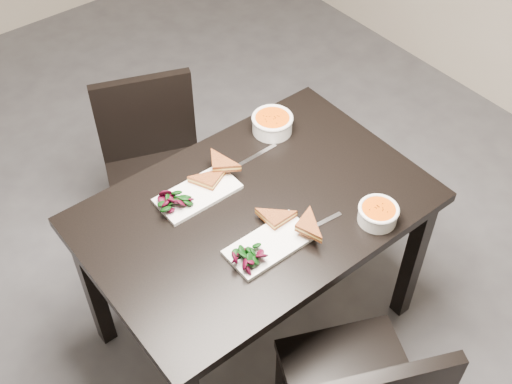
# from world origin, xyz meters

# --- Properties ---
(ground) EXTENTS (5.00, 5.00, 0.00)m
(ground) POSITION_xyz_m (0.00, 0.00, 0.00)
(ground) COLOR #47474C
(ground) RESTS_ON ground
(table) EXTENTS (1.20, 0.80, 0.75)m
(table) POSITION_xyz_m (0.44, -0.36, 0.65)
(table) COLOR black
(table) RESTS_ON ground
(chair_far) EXTENTS (0.54, 0.54, 0.85)m
(chair_far) POSITION_xyz_m (0.40, 0.31, 0.48)
(chair_far) COLOR black
(chair_far) RESTS_ON ground
(plate_near) EXTENTS (0.29, 0.15, 0.01)m
(plate_near) POSITION_xyz_m (0.36, -0.52, 0.76)
(plate_near) COLOR white
(plate_near) RESTS_ON table
(sandwich_near) EXTENTS (0.15, 0.11, 0.05)m
(sandwich_near) POSITION_xyz_m (0.43, -0.51, 0.79)
(sandwich_near) COLOR #9D4D20
(sandwich_near) RESTS_ON plate_near
(salad_near) EXTENTS (0.09, 0.08, 0.04)m
(salad_near) POSITION_xyz_m (0.26, -0.52, 0.78)
(salad_near) COLOR black
(salad_near) RESTS_ON plate_near
(soup_bowl_near) EXTENTS (0.14, 0.14, 0.06)m
(soup_bowl_near) POSITION_xyz_m (0.72, -0.67, 0.79)
(soup_bowl_near) COLOR white
(soup_bowl_near) RESTS_ON table
(cutlery_near) EXTENTS (0.18, 0.03, 0.00)m
(cutlery_near) POSITION_xyz_m (0.56, -0.56, 0.75)
(cutlery_near) COLOR silver
(cutlery_near) RESTS_ON table
(plate_far) EXTENTS (0.30, 0.15, 0.01)m
(plate_far) POSITION_xyz_m (0.31, -0.19, 0.76)
(plate_far) COLOR white
(plate_far) RESTS_ON table
(sandwich_far) EXTENTS (0.18, 0.16, 0.05)m
(sandwich_far) POSITION_xyz_m (0.37, -0.20, 0.79)
(sandwich_far) COLOR #9D4D20
(sandwich_far) RESTS_ON plate_far
(salad_far) EXTENTS (0.09, 0.08, 0.04)m
(salad_far) POSITION_xyz_m (0.21, -0.19, 0.79)
(salad_far) COLOR black
(salad_far) RESTS_ON plate_far
(soup_bowl_far) EXTENTS (0.16, 0.16, 0.07)m
(soup_bowl_far) POSITION_xyz_m (0.74, -0.08, 0.79)
(soup_bowl_far) COLOR white
(soup_bowl_far) RESTS_ON table
(cutlery_far) EXTENTS (0.18, 0.02, 0.00)m
(cutlery_far) POSITION_xyz_m (0.60, -0.16, 0.75)
(cutlery_far) COLOR silver
(cutlery_far) RESTS_ON table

